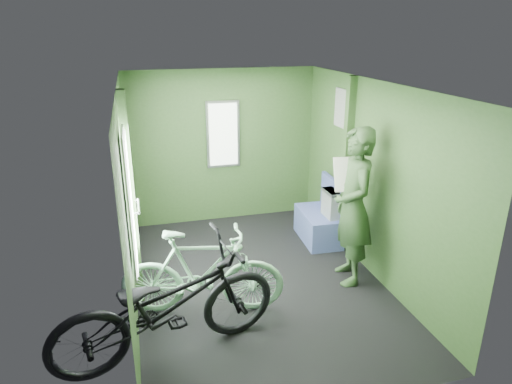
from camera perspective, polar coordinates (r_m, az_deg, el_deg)
The scene contains 6 objects.
room at distance 4.97m, azimuth -0.23°, elevation 3.37°, with size 4.00×4.02×2.31m.
bicycle_black at distance 4.54m, azimuth -10.54°, elevation -19.47°, with size 0.73×2.08×1.09m, color black.
bicycle_mint at distance 5.01m, azimuth -6.50°, elevation -14.97°, with size 0.47×1.68×1.01m, color #93D1A8.
passenger at distance 5.30m, azimuth 12.06°, elevation -1.83°, with size 0.55×0.79×1.85m.
waste_box at distance 6.34m, azimuth 9.61°, elevation -3.14°, with size 0.23×0.33×0.79m, color gray.
bench_seat at distance 6.49m, azimuth 8.00°, elevation -3.81°, with size 0.50×0.85×0.88m.
Camera 1 is at (-1.26, -4.56, 2.86)m, focal length 32.00 mm.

